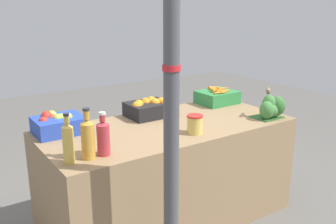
{
  "coord_description": "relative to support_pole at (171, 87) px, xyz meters",
  "views": [
    {
      "loc": [
        -1.5,
        -2.21,
        1.64
      ],
      "look_at": [
        0.0,
        0.0,
        0.88
      ],
      "focal_mm": 40.0,
      "sensor_mm": 36.0,
      "label": 1
    }
  ],
  "objects": [
    {
      "name": "juice_bottle_ruby",
      "position": [
        -0.18,
        0.45,
        -0.36
      ],
      "size": [
        0.08,
        0.08,
        0.27
      ],
      "color": "#B2333D",
      "rests_on": "market_table"
    },
    {
      "name": "apple_crate",
      "position": [
        -0.27,
        1.0,
        -0.41
      ],
      "size": [
        0.34,
        0.27,
        0.15
      ],
      "color": "#2847B7",
      "rests_on": "market_table"
    },
    {
      "name": "juice_bottle_golden",
      "position": [
        -0.39,
        0.45,
        -0.35
      ],
      "size": [
        0.06,
        0.06,
        0.29
      ],
      "color": "gold",
      "rests_on": "market_table"
    },
    {
      "name": "carrot_crate",
      "position": [
        1.2,
        0.99,
        -0.41
      ],
      "size": [
        0.34,
        0.27,
        0.15
      ],
      "color": "#2D8442",
      "rests_on": "market_table"
    },
    {
      "name": "sparrow_bird",
      "position": [
        1.24,
        0.44,
        -0.26
      ],
      "size": [
        0.11,
        0.09,
        0.05
      ],
      "rotation": [
        0.0,
        0.0,
        -2.49
      ],
      "color": "#4C3D2D",
      "rests_on": "broccoli_pile"
    },
    {
      "name": "orange_crate",
      "position": [
        0.47,
        1.0,
        -0.4
      ],
      "size": [
        0.34,
        0.27,
        0.15
      ],
      "color": "black",
      "rests_on": "market_table"
    },
    {
      "name": "market_table",
      "position": [
        0.47,
        0.72,
        -0.86
      ],
      "size": [
        1.88,
        0.87,
        0.78
      ],
      "primitive_type": "cube",
      "color": "#937551",
      "rests_on": "ground_plane"
    },
    {
      "name": "juice_bottle_amber",
      "position": [
        -0.27,
        0.45,
        -0.35
      ],
      "size": [
        0.08,
        0.08,
        0.31
      ],
      "color": "gold",
      "rests_on": "market_table"
    },
    {
      "name": "ground_plane",
      "position": [
        0.47,
        0.72,
        -1.26
      ],
      "size": [
        10.0,
        10.0,
        0.0
      ],
      "primitive_type": "plane",
      "color": "#605E59"
    },
    {
      "name": "broccoli_pile",
      "position": [
        1.23,
        0.39,
        -0.39
      ],
      "size": [
        0.23,
        0.2,
        0.19
      ],
      "color": "#2D602D",
      "rests_on": "market_table"
    },
    {
      "name": "support_pole",
      "position": [
        0.0,
        0.0,
        0.0
      ],
      "size": [
        0.09,
        0.09,
        2.51
      ],
      "color": "#4C4C51",
      "rests_on": "ground_plane"
    },
    {
      "name": "pickle_jar",
      "position": [
        0.51,
        0.45,
        -0.41
      ],
      "size": [
        0.11,
        0.11,
        0.13
      ],
      "color": "#DBBC56",
      "rests_on": "market_table"
    }
  ]
}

